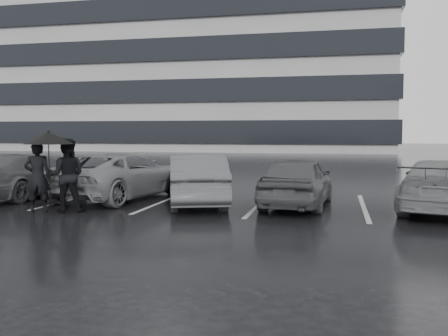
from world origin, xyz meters
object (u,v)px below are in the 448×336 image
car_west_b (122,176)px  pedestrian_left (38,177)px  car_west_c (27,175)px  pedestrian_right (67,175)px  car_main (297,181)px  car_east (441,186)px  car_west_a (197,180)px

car_west_b → pedestrian_left: 3.08m
car_west_c → pedestrian_left: size_ratio=2.62×
pedestrian_left → pedestrian_right: 0.72m
car_main → car_east: bearing=-176.2°
car_west_b → pedestrian_left: (-0.95, -2.92, 0.19)m
car_main → car_west_c: bearing=3.2°
car_west_b → car_west_c: bearing=18.3°
car_east → pedestrian_right: size_ratio=2.46×
car_west_c → car_east: car_west_c is taller
car_west_a → car_west_b: bearing=-36.1°
car_west_b → pedestrian_right: 2.73m
car_main → pedestrian_left: (-6.25, -2.36, 0.20)m
car_west_a → pedestrian_left: 4.12m
car_main → car_west_a: 2.74m
car_west_b → car_east: bearing=-172.9°
car_west_c → pedestrian_right: (2.72, -2.32, 0.25)m
pedestrian_right → car_east: bearing=174.2°
car_west_c → pedestrian_right: 3.59m
pedestrian_right → car_west_a: bearing=-164.6°
car_main → car_west_c: car_main is taller
car_east → pedestrian_right: bearing=27.2°
car_main → car_west_b: bearing=-1.7°
car_west_b → car_west_c: size_ratio=1.07×
car_main → pedestrian_right: bearing=25.5°
car_west_c → car_east: bearing=-176.3°
car_west_b → car_west_c: car_west_b is taller
car_west_a → car_east: size_ratio=0.92×
car_main → pedestrian_left: 6.68m
pedestrian_right → car_main: bearing=-177.6°
car_west_a → car_west_b: size_ratio=0.85×
pedestrian_left → pedestrian_right: pedestrian_right is taller
car_east → pedestrian_right: (-9.18, -2.10, 0.26)m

